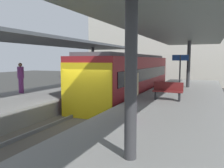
{
  "coord_description": "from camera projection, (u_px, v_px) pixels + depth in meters",
  "views": [
    {
      "loc": [
        5.16,
        -8.93,
        2.93
      ],
      "look_at": [
        -0.15,
        3.31,
        1.49
      ],
      "focal_mm": 36.02,
      "sensor_mm": 36.0,
      "label": 1
    }
  ],
  "objects": [
    {
      "name": "rail_far_side",
      "position": [
        101.0,
        119.0,
        10.18
      ],
      "size": [
        0.08,
        28.0,
        0.14
      ],
      "primitive_type": "cube",
      "color": "slate",
      "rests_on": "track_ballast"
    },
    {
      "name": "platform_sign",
      "position": [
        180.0,
        65.0,
        12.71
      ],
      "size": [
        0.9,
        0.08,
        2.21
      ],
      "color": "#262628",
      "rests_on": "platform_right"
    },
    {
      "name": "rail_near_side",
      "position": [
        74.0,
        116.0,
        10.75
      ],
      "size": [
        0.08,
        28.0,
        0.14
      ],
      "primitive_type": "cube",
      "color": "slate",
      "rests_on": "track_ballast"
    },
    {
      "name": "passenger_mid_platform",
      "position": [
        21.0,
        77.0,
        13.09
      ],
      "size": [
        0.36,
        0.36,
        1.75
      ],
      "color": "#7A337A",
      "rests_on": "platform_left"
    },
    {
      "name": "commuter_train",
      "position": [
        130.0,
        77.0,
        15.98
      ],
      "size": [
        2.78,
        12.67,
        3.1
      ],
      "color": "maroon",
      "rests_on": "track_ballast"
    },
    {
      "name": "passenger_near_bench",
      "position": [
        133.0,
        93.0,
        6.96
      ],
      "size": [
        0.36,
        0.36,
        1.75
      ],
      "color": "#7A337A",
      "rests_on": "platform_right"
    },
    {
      "name": "ground_plane",
      "position": [
        87.0,
        123.0,
        10.5
      ],
      "size": [
        80.0,
        80.0,
        0.0
      ],
      "primitive_type": "plane",
      "color": "#383835"
    },
    {
      "name": "canopy_right",
      "position": [
        177.0,
        29.0,
        9.81
      ],
      "size": [
        4.18,
        21.0,
        3.4
      ],
      "color": "#333335",
      "rests_on": "platform_right"
    },
    {
      "name": "track_ballast",
      "position": [
        87.0,
        121.0,
        10.48
      ],
      "size": [
        3.2,
        28.0,
        0.2
      ],
      "primitive_type": "cube",
      "color": "#59544C",
      "rests_on": "ground_plane"
    },
    {
      "name": "platform_right",
      "position": [
        170.0,
        121.0,
        8.94
      ],
      "size": [
        4.4,
        28.0,
        1.0
      ],
      "primitive_type": "cube",
      "color": "gray",
      "rests_on": "ground_plane"
    },
    {
      "name": "canopy_left",
      "position": [
        40.0,
        41.0,
        12.85
      ],
      "size": [
        4.18,
        21.0,
        3.11
      ],
      "color": "#333335",
      "rests_on": "platform_left"
    },
    {
      "name": "station_building_backdrop",
      "position": [
        163.0,
        39.0,
        28.31
      ],
      "size": [
        18.0,
        6.0,
        11.0
      ],
      "primitive_type": "cube",
      "color": "beige",
      "rests_on": "ground_plane"
    },
    {
      "name": "platform_left",
      "position": [
        24.0,
        106.0,
        11.95
      ],
      "size": [
        4.4,
        28.0,
        1.0
      ],
      "primitive_type": "cube",
      "color": "gray",
      "rests_on": "ground_plane"
    },
    {
      "name": "platform_bench",
      "position": [
        168.0,
        90.0,
        10.76
      ],
      "size": [
        1.4,
        0.41,
        0.86
      ],
      "color": "black",
      "rests_on": "platform_right"
    }
  ]
}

